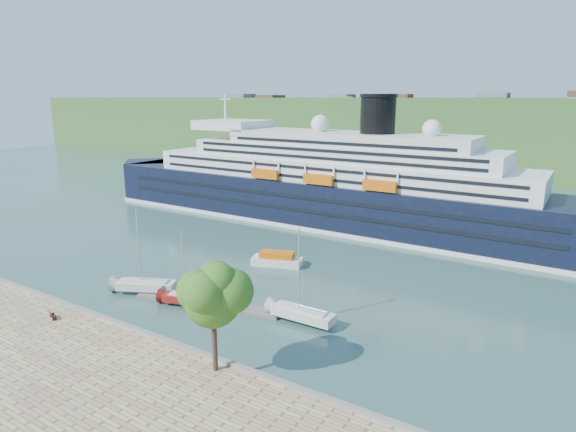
# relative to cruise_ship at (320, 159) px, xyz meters

# --- Properties ---
(ground) EXTENTS (400.00, 400.00, 0.00)m
(ground) POSITION_rel_cruise_ship_xyz_m (5.90, -52.42, -12.46)
(ground) COLOR #294944
(ground) RESTS_ON ground
(far_hillside) EXTENTS (400.00, 50.00, 24.00)m
(far_hillside) POSITION_rel_cruise_ship_xyz_m (5.90, 92.58, -0.46)
(far_hillside) COLOR #325B24
(far_hillside) RESTS_ON ground
(quay_coping) EXTENTS (220.00, 0.50, 0.30)m
(quay_coping) POSITION_rel_cruise_ship_xyz_m (5.90, -52.62, -11.31)
(quay_coping) COLOR slate
(quay_coping) RESTS_ON promenade
(cruise_ship) EXTENTS (111.13, 17.16, 24.92)m
(cruise_ship) POSITION_rel_cruise_ship_xyz_m (0.00, 0.00, 0.00)
(cruise_ship) COLOR black
(cruise_ship) RESTS_ON ground
(park_bench) EXTENTS (1.50, 1.02, 0.89)m
(park_bench) POSITION_rel_cruise_ship_xyz_m (-2.42, -55.54, -11.02)
(park_bench) COLOR #472314
(park_bench) RESTS_ON promenade
(promenade_tree) EXTENTS (6.59, 6.59, 10.91)m
(promenade_tree) POSITION_rel_cruise_ship_xyz_m (19.03, -53.92, -6.01)
(promenade_tree) COLOR #2F5F19
(promenade_tree) RESTS_ON promenade
(floating_pontoon) EXTENTS (18.65, 6.25, 0.41)m
(floating_pontoon) POSITION_rel_cruise_ship_xyz_m (7.86, -42.41, -12.26)
(floating_pontoon) COLOR slate
(floating_pontoon) RESTS_ON ground
(sailboat_white_near) EXTENTS (8.30, 5.57, 10.50)m
(sailboat_white_near) POSITION_rel_cruise_ship_xyz_m (-1.10, -43.75, -7.21)
(sailboat_white_near) COLOR silver
(sailboat_white_near) RESTS_ON ground
(sailboat_red) EXTENTS (7.08, 3.83, 8.81)m
(sailboat_red) POSITION_rel_cruise_ship_xyz_m (6.12, -43.71, -8.06)
(sailboat_red) COLOR maroon
(sailboat_red) RESTS_ON ground
(sailboat_white_far) EXTENTS (8.03, 2.28, 10.35)m
(sailboat_white_far) POSITION_rel_cruise_ship_xyz_m (19.99, -40.36, -7.29)
(sailboat_white_far) COLOR silver
(sailboat_white_far) RESTS_ON ground
(tender_launch) EXTENTS (7.96, 4.78, 2.08)m
(tender_launch) POSITION_rel_cruise_ship_xyz_m (7.24, -26.17, -11.42)
(tender_launch) COLOR #D05E0C
(tender_launch) RESTS_ON ground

